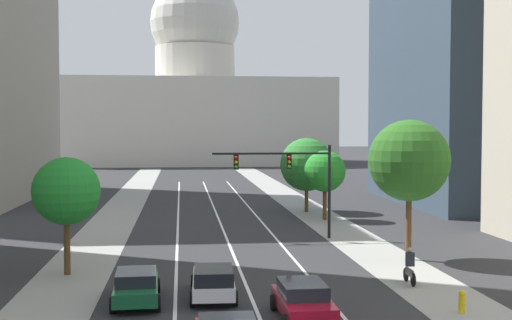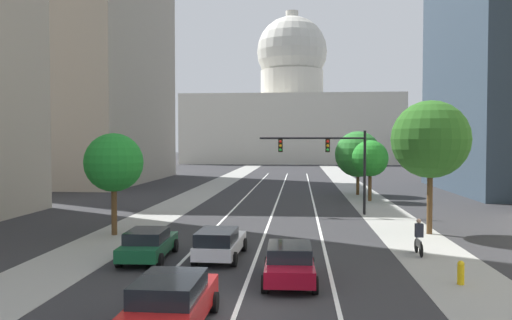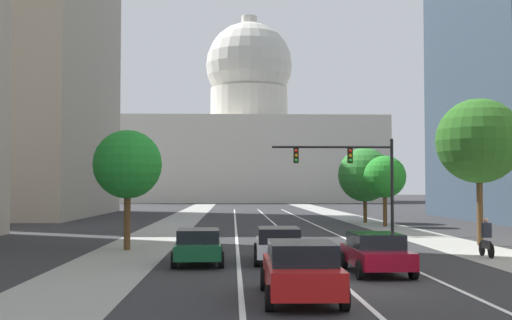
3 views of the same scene
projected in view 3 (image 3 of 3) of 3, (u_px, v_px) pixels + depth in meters
ground_plane at (271, 221)px, 59.54m from camera, size 400.00×400.00×0.00m
sidewalk_left at (174, 224)px, 54.25m from camera, size 3.69×130.00×0.01m
sidewalk_right at (373, 224)px, 54.85m from camera, size 3.69×130.00×0.01m
lane_stripe_left at (236, 232)px, 44.45m from camera, size 0.16×90.00×0.01m
lane_stripe_center at (284, 232)px, 44.56m from camera, size 0.16×90.00×0.01m
lane_stripe_right at (331, 232)px, 44.68m from camera, size 0.16×90.00×0.01m
office_tower_far_left at (10, 50)px, 70.20m from camera, size 19.24×29.73×35.48m
capitol_building at (249, 141)px, 137.96m from camera, size 53.84×27.69×39.32m
car_red at (301, 269)px, 17.76m from camera, size 2.11×4.79×1.59m
car_crimson at (376, 252)px, 23.19m from camera, size 2.09×4.27×1.43m
car_green at (198, 245)px, 26.12m from camera, size 2.12×4.66×1.40m
car_white at (278, 244)px, 26.55m from camera, size 2.07×4.64×1.46m
traffic_signal_mast at (353, 166)px, 41.96m from camera, size 7.83×0.39×6.18m
cyclist at (486, 238)px, 28.58m from camera, size 0.36×1.70×1.72m
street_tree_mid_right at (479, 141)px, 34.53m from camera, size 4.49×4.49×7.75m
street_tree_far_right at (365, 175)px, 56.09m from camera, size 4.62×4.62×6.43m
street_tree_near_left at (128, 165)px, 31.96m from camera, size 3.36×3.36×5.86m
street_tree_near_right at (385, 177)px, 50.80m from camera, size 3.28×3.28×5.51m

